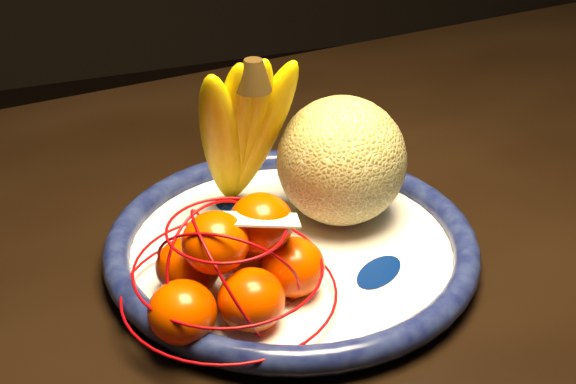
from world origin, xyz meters
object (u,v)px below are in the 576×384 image
object	(u,v)px
fruit_bowl	(291,245)
banana_bunch	(240,127)
mandarin_bag	(234,267)
cantaloupe	(342,161)
dining_table	(405,251)

from	to	relation	value
fruit_bowl	banana_bunch	world-z (taller)	banana_bunch
fruit_bowl	mandarin_bag	size ratio (longest dim) A/B	1.74
mandarin_bag	fruit_bowl	bearing A→B (deg)	39.13
fruit_bowl	cantaloupe	xyz separation A→B (m)	(0.07, 0.03, 0.07)
dining_table	cantaloupe	size ratio (longest dim) A/B	12.11
cantaloupe	banana_bunch	distance (m)	0.11
fruit_bowl	cantaloupe	distance (m)	0.10
mandarin_bag	banana_bunch	bearing A→B (deg)	69.45
dining_table	cantaloupe	distance (m)	0.19
dining_table	mandarin_bag	distance (m)	0.31
dining_table	mandarin_bag	xyz separation A→B (m)	(-0.25, -0.14, 0.13)
dining_table	cantaloupe	world-z (taller)	cantaloupe
banana_bunch	mandarin_bag	distance (m)	0.16
dining_table	banana_bunch	size ratio (longest dim) A/B	8.01
dining_table	fruit_bowl	size ratio (longest dim) A/B	4.34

